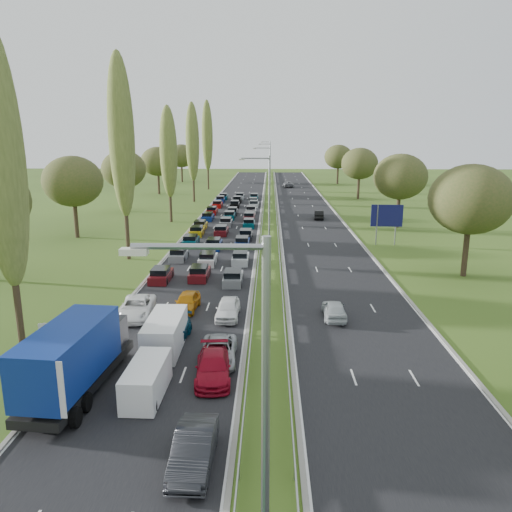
{
  "coord_description": "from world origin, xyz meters",
  "views": [
    {
      "loc": [
        4.56,
        -0.72,
        13.75
      ],
      "look_at": [
        3.13,
        49.66,
        1.5
      ],
      "focal_mm": 35.0,
      "sensor_mm": 36.0,
      "label": 1
    }
  ],
  "objects_px": {
    "info_sign": "(51,334)",
    "direction_sign": "(387,217)",
    "near_car_2": "(137,307)",
    "white_van_front": "(148,378)",
    "white_van_rear": "(166,332)",
    "blue_lorry": "(76,356)"
  },
  "relations": [
    {
      "from": "near_car_2",
      "to": "white_van_front",
      "type": "distance_m",
      "value": 12.42
    },
    {
      "from": "info_sign",
      "to": "direction_sign",
      "type": "bearing_deg",
      "value": 49.43
    },
    {
      "from": "info_sign",
      "to": "direction_sign",
      "type": "xyz_separation_m",
      "value": [
        28.8,
        33.64,
        2.2
      ]
    },
    {
      "from": "near_car_2",
      "to": "info_sign",
      "type": "distance_m",
      "value": 7.8
    },
    {
      "from": "white_van_rear",
      "to": "info_sign",
      "type": "bearing_deg",
      "value": -172.01
    },
    {
      "from": "white_van_front",
      "to": "info_sign",
      "type": "height_order",
      "value": "info_sign"
    },
    {
      "from": "info_sign",
      "to": "direction_sign",
      "type": "height_order",
      "value": "direction_sign"
    },
    {
      "from": "white_van_front",
      "to": "info_sign",
      "type": "relative_size",
      "value": 2.2
    },
    {
      "from": "info_sign",
      "to": "direction_sign",
      "type": "distance_m",
      "value": 44.34
    },
    {
      "from": "blue_lorry",
      "to": "info_sign",
      "type": "relative_size",
      "value": 4.61
    },
    {
      "from": "info_sign",
      "to": "white_van_rear",
      "type": "bearing_deg",
      "value": 8.6
    },
    {
      "from": "white_van_front",
      "to": "info_sign",
      "type": "xyz_separation_m",
      "value": [
        -7.39,
        4.99,
        0.41
      ]
    },
    {
      "from": "blue_lorry",
      "to": "white_van_front",
      "type": "bearing_deg",
      "value": 2.04
    },
    {
      "from": "white_van_front",
      "to": "white_van_rear",
      "type": "relative_size",
      "value": 0.84
    },
    {
      "from": "white_van_rear",
      "to": "blue_lorry",
      "type": "bearing_deg",
      "value": -122.34
    },
    {
      "from": "blue_lorry",
      "to": "white_van_rear",
      "type": "relative_size",
      "value": 1.76
    },
    {
      "from": "direction_sign",
      "to": "blue_lorry",
      "type": "bearing_deg",
      "value": -123.34
    },
    {
      "from": "blue_lorry",
      "to": "white_van_front",
      "type": "height_order",
      "value": "blue_lorry"
    },
    {
      "from": "info_sign",
      "to": "blue_lorry",
      "type": "bearing_deg",
      "value": -53.66
    },
    {
      "from": "near_car_2",
      "to": "white_van_front",
      "type": "bearing_deg",
      "value": -77.11
    },
    {
      "from": "white_van_front",
      "to": "blue_lorry",
      "type": "bearing_deg",
      "value": 177.96
    },
    {
      "from": "near_car_2",
      "to": "direction_sign",
      "type": "distance_m",
      "value": 36.83
    }
  ]
}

